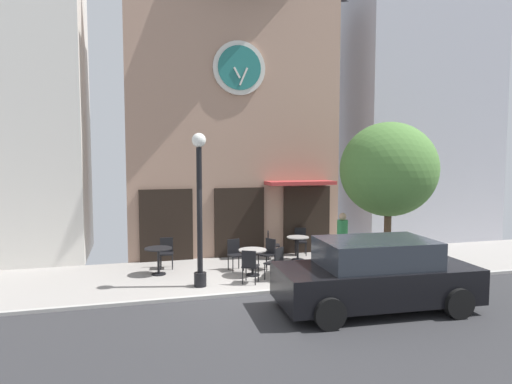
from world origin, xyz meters
The scene contains 18 objects.
ground_plane centered at (0.00, -0.59, -0.02)m, with size 29.11×9.66×0.13m.
clock_building centered at (0.57, 5.57, 5.61)m, with size 7.19×4.07×10.90m.
neighbor_building_right centered at (8.43, 5.97, 7.55)m, with size 5.83×3.49×15.11m.
street_lamp centered at (-1.22, 1.05, 2.00)m, with size 0.36×0.36×3.93m.
street_tree centered at (4.00, 0.72, 2.98)m, with size 2.74×2.47×4.29m.
cafe_table_near_door centered at (-2.18, 2.52, 0.56)m, with size 0.77×0.77×0.76m.
cafe_table_center centered at (0.36, 1.72, 0.55)m, with size 0.78×0.78×0.74m.
cafe_table_center_left centered at (2.25, 3.14, 0.54)m, with size 0.71×0.71×0.76m.
cafe_chair_curbside centered at (2.63, 3.91, 0.53)m, with size 0.49×0.49×0.90m.
cafe_chair_right_end centered at (0.02, 2.47, 0.53)m, with size 0.47×0.47×0.90m.
cafe_chair_outer centered at (1.47, 3.54, 0.53)m, with size 0.50×0.50×0.90m.
cafe_chair_by_entrance centered at (1.00, 2.30, 0.53)m, with size 0.55×0.55×0.90m.
cafe_chair_near_lamp centered at (-1.90, 3.25, 0.53)m, with size 0.44×0.44×0.90m.
cafe_chair_near_tree centered at (2.91, 2.57, 0.53)m, with size 0.57×0.57×0.90m.
cafe_chair_corner centered at (0.85, 1.09, 0.53)m, with size 0.56×0.56×0.90m.
cafe_chair_mid_row centered at (0.07, 0.93, 0.53)m, with size 0.54×0.54×0.90m.
pedestrian_green centered at (3.15, 1.81, 0.86)m, with size 0.43×0.43×1.67m.
parked_car_black centered at (2.23, -1.70, 0.76)m, with size 4.38×2.19×1.55m.
Camera 1 is at (-2.88, -10.39, 3.37)m, focal length 31.88 mm.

